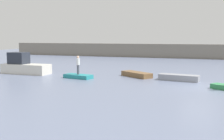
{
  "coord_description": "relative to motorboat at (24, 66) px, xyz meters",
  "views": [
    {
      "loc": [
        0.79,
        -21.89,
        3.84
      ],
      "look_at": [
        -7.69,
        1.47,
        0.86
      ],
      "focal_mm": 43.9,
      "sensor_mm": 36.0,
      "label": 1
    }
  ],
  "objects": [
    {
      "name": "ground_plane",
      "position": [
        17.8,
        -2.03,
        -0.8
      ],
      "size": [
        120.0,
        120.0,
        0.0
      ],
      "primitive_type": "plane",
      "color": "slate"
    },
    {
      "name": "rowboat_teal",
      "position": [
        6.88,
        -1.02,
        -0.62
      ],
      "size": [
        2.88,
        1.62,
        0.36
      ],
      "primitive_type": "cube",
      "rotation": [
        0.0,
        0.0,
        -0.18
      ],
      "color": "teal",
      "rests_on": "ground_plane"
    },
    {
      "name": "embankment_wall",
      "position": [
        17.8,
        27.56,
        0.5
      ],
      "size": [
        80.0,
        1.2,
        2.6
      ],
      "primitive_type": "cube",
      "color": "gray",
      "rests_on": "ground_plane"
    },
    {
      "name": "motorboat",
      "position": [
        0.0,
        0.0,
        0.0
      ],
      "size": [
        5.18,
        1.84,
        2.26
      ],
      "color": "beige",
      "rests_on": "ground_plane"
    },
    {
      "name": "rowboat_brown",
      "position": [
        11.81,
        1.76,
        -0.56
      ],
      "size": [
        3.44,
        2.87,
        0.48
      ],
      "primitive_type": "cube",
      "rotation": [
        0.0,
        0.0,
        -0.6
      ],
      "color": "brown",
      "rests_on": "ground_plane"
    },
    {
      "name": "rowboat_grey",
      "position": [
        15.96,
        0.75,
        -0.53
      ],
      "size": [
        3.59,
        1.51,
        0.55
      ],
      "primitive_type": "cube",
      "rotation": [
        0.0,
        0.0,
        -0.12
      ],
      "color": "gray",
      "rests_on": "ground_plane"
    },
    {
      "name": "person_white_shirt",
      "position": [
        6.88,
        -1.02,
        0.54
      ],
      "size": [
        0.32,
        0.32,
        1.77
      ],
      "color": "#4C4C56",
      "rests_on": "rowboat_teal"
    }
  ]
}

